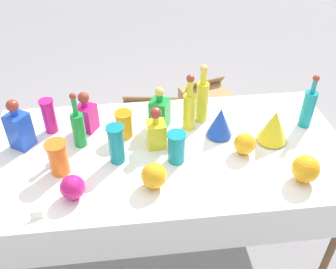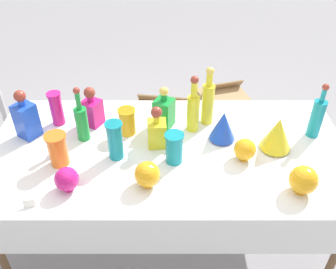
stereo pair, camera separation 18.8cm
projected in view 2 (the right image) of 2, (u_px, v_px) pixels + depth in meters
name	position (u px, v px, depth m)	size (l,w,h in m)	color
ground_plane	(168.00, 233.00, 2.59)	(40.00, 40.00, 0.00)	gray
display_table	(168.00, 159.00, 2.14)	(2.05, 1.03, 0.76)	white
tall_bottle_0	(193.00, 109.00, 2.19)	(0.07, 0.07, 0.36)	yellow
tall_bottle_1	(82.00, 121.00, 2.13)	(0.07, 0.07, 0.34)	#198C38
tall_bottle_2	(208.00, 101.00, 2.24)	(0.07, 0.07, 0.38)	yellow
tall_bottle_3	(317.00, 116.00, 2.16)	(0.07, 0.07, 0.35)	teal
square_decanter_0	(157.00, 131.00, 2.10)	(0.11, 0.11, 0.26)	yellow
square_decanter_1	(26.00, 118.00, 2.15)	(0.15, 0.15, 0.31)	blue
square_decanter_2	(164.00, 111.00, 2.25)	(0.14, 0.14, 0.27)	#198C38
square_decanter_3	(92.00, 110.00, 2.26)	(0.14, 0.14, 0.26)	#C61972
slender_vase_0	(115.00, 140.00, 2.00)	(0.10, 0.10, 0.23)	teal
slender_vase_1	(58.00, 149.00, 1.97)	(0.12, 0.12, 0.19)	orange
slender_vase_2	(174.00, 147.00, 1.99)	(0.10, 0.10, 0.18)	teal
slender_vase_3	(127.00, 121.00, 2.20)	(0.11, 0.11, 0.16)	orange
slender_vase_4	(56.00, 108.00, 2.26)	(0.09, 0.09, 0.21)	#C61972
fluted_vase_0	(277.00, 134.00, 2.07)	(0.17, 0.17, 0.20)	yellow
fluted_vase_1	(223.00, 126.00, 2.14)	(0.15, 0.15, 0.19)	blue
round_bowl_0	(245.00, 149.00, 2.02)	(0.12, 0.12, 0.13)	orange
round_bowl_1	(147.00, 174.00, 1.86)	(0.13, 0.13, 0.14)	orange
round_bowl_2	(67.00, 179.00, 1.84)	(0.12, 0.12, 0.13)	#C61972
round_bowl_3	(303.00, 180.00, 1.82)	(0.14, 0.14, 0.15)	orange
price_tag_left	(29.00, 203.00, 1.77)	(0.06, 0.01, 0.04)	white
cardboard_box_behind_left	(165.00, 127.00, 3.25)	(0.57, 0.40, 0.46)	tan
cardboard_box_behind_right	(223.00, 111.00, 3.51)	(0.52, 0.52, 0.41)	tan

